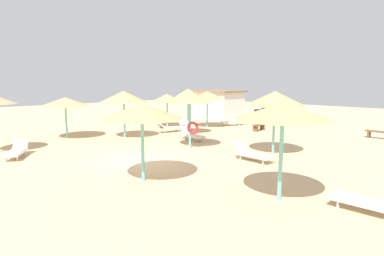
% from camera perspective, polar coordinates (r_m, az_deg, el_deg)
% --- Properties ---
extents(ground_plane, '(80.00, 80.00, 0.00)m').
position_cam_1_polar(ground_plane, '(13.90, -9.00, -6.16)').
color(ground_plane, '#D1B284').
extents(parasol_0, '(2.58, 2.58, 2.62)m').
position_cam_1_polar(parasol_0, '(24.41, -4.71, 5.64)').
color(parasol_0, '#6BC6BC').
rests_on(parasol_0, ground).
extents(parasol_1, '(2.46, 2.46, 3.01)m').
position_cam_1_polar(parasol_1, '(16.15, -0.39, 5.62)').
color(parasol_1, '#6BC6BC').
rests_on(parasol_1, ground).
extents(parasol_2, '(2.75, 2.75, 2.92)m').
position_cam_1_polar(parasol_2, '(9.06, 16.65, 2.97)').
color(parasol_2, '#6BC6BC').
rests_on(parasol_2, ground).
extents(parasol_3, '(3.08, 3.08, 2.84)m').
position_cam_1_polar(parasol_3, '(24.15, 2.88, 6.08)').
color(parasol_3, '#6BC6BC').
rests_on(parasol_3, ground).
extents(parasol_5, '(2.24, 2.24, 3.11)m').
position_cam_1_polar(parasol_5, '(20.64, -0.73, 6.39)').
color(parasol_5, '#6BC6BC').
rests_on(parasol_5, ground).
extents(parasol_6, '(2.91, 2.91, 3.09)m').
position_cam_1_polar(parasol_6, '(15.28, 15.28, 5.34)').
color(parasol_6, '#6BC6BC').
rests_on(parasol_6, ground).
extents(parasol_7, '(2.86, 2.86, 2.77)m').
position_cam_1_polar(parasol_7, '(10.71, -9.39, 3.08)').
color(parasol_7, '#6BC6BC').
rests_on(parasol_7, ground).
extents(parasol_8, '(2.96, 2.96, 2.98)m').
position_cam_1_polar(parasol_8, '(19.76, -12.70, 5.75)').
color(parasol_8, '#6BC6BC').
rests_on(parasol_8, ground).
extents(parasol_9, '(3.05, 3.05, 2.59)m').
position_cam_1_polar(parasol_9, '(20.76, -22.69, 4.54)').
color(parasol_9, '#6BC6BC').
rests_on(parasol_9, ground).
extents(lounger_0, '(1.93, 1.63, 0.63)m').
position_cam_1_polar(lounger_0, '(23.70, -1.49, 0.73)').
color(lounger_0, silver).
rests_on(lounger_0, ground).
extents(lounger_1, '(1.93, 0.90, 0.78)m').
position_cam_1_polar(lounger_1, '(18.73, -0.07, -1.27)').
color(lounger_1, silver).
rests_on(lounger_1, ground).
extents(lounger_2, '(1.95, 0.74, 0.61)m').
position_cam_1_polar(lounger_2, '(9.65, 30.39, -11.92)').
color(lounger_2, silver).
rests_on(lounger_2, ground).
extents(lounger_3, '(1.46, 1.97, 0.70)m').
position_cam_1_polar(lounger_3, '(25.39, 7.66, 1.19)').
color(lounger_3, silver).
rests_on(lounger_3, ground).
extents(lounger_4, '(1.95, 1.51, 0.72)m').
position_cam_1_polar(lounger_4, '(16.58, -29.99, -3.70)').
color(lounger_4, silver).
rests_on(lounger_4, ground).
extents(lounger_5, '(0.93, 1.96, 0.73)m').
position_cam_1_polar(lounger_5, '(21.78, -4.35, 0.05)').
color(lounger_5, silver).
rests_on(lounger_5, ground).
extents(lounger_6, '(1.85, 0.65, 0.80)m').
position_cam_1_polar(lounger_6, '(14.02, 11.13, -4.72)').
color(lounger_6, silver).
rests_on(lounger_6, ground).
extents(bench_0, '(0.60, 1.54, 0.49)m').
position_cam_1_polar(bench_0, '(22.92, 12.46, 0.37)').
color(bench_0, brown).
rests_on(bench_0, ground).
extents(bench_1, '(1.53, 0.52, 0.49)m').
position_cam_1_polar(bench_1, '(22.45, 31.56, -0.85)').
color(bench_1, brown).
rests_on(bench_1, ground).
extents(parked_car, '(4.17, 2.36, 1.72)m').
position_cam_1_polar(parked_car, '(27.68, 15.74, 2.60)').
color(parked_car, black).
rests_on(parked_car, ground).
extents(beach_cabana, '(4.64, 3.59, 2.76)m').
position_cam_1_polar(beach_cabana, '(31.11, 4.91, 4.55)').
color(beach_cabana, white).
rests_on(beach_cabana, ground).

